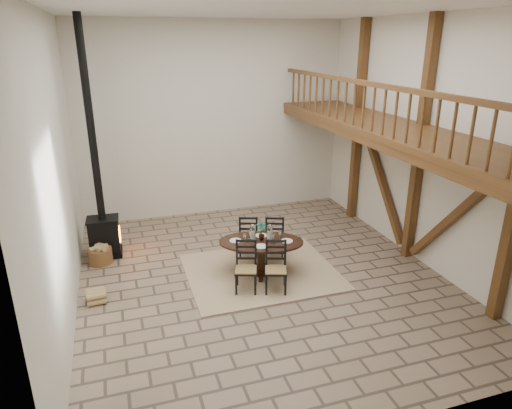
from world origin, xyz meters
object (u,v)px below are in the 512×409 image
object	(u,v)px
log_basket	(100,255)
log_stack	(96,296)
dining_table	(261,254)
wood_stove	(101,208)

from	to	relation	value
log_basket	log_stack	world-z (taller)	log_basket
dining_table	wood_stove	xyz separation A→B (m)	(-3.02, 1.79, 0.71)
dining_table	wood_stove	size ratio (longest dim) A/B	0.42
dining_table	log_stack	bearing A→B (deg)	-158.33
dining_table	wood_stove	distance (m)	3.58
wood_stove	log_stack	bearing A→B (deg)	-93.24
wood_stove	log_stack	xyz separation A→B (m)	(-0.19, -1.95, -1.00)
wood_stove	log_stack	world-z (taller)	wood_stove
dining_table	log_basket	bearing A→B (deg)	174.09
wood_stove	log_basket	size ratio (longest dim) A/B	9.83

